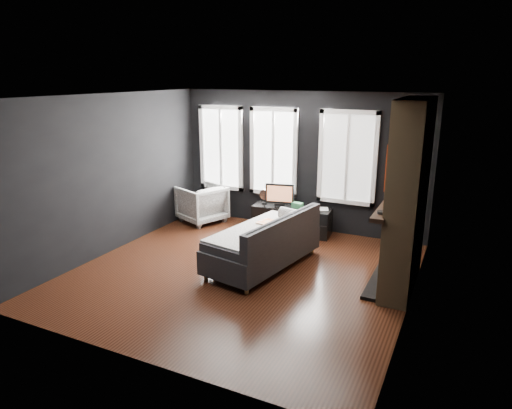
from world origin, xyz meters
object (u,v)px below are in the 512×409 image
at_px(sofa, 263,240).
at_px(media_console, 292,220).
at_px(monitor, 280,193).
at_px(armchair, 202,202).
at_px(book, 319,204).
at_px(mantel_vase, 395,191).
at_px(mug, 315,207).

relative_size(sofa, media_console, 1.37).
height_order(media_console, monitor, monitor).
distance_m(armchair, media_console, 1.97).
distance_m(monitor, book, 0.79).
relative_size(armchair, monitor, 1.51).
bearing_deg(book, monitor, -172.22).
distance_m(sofa, armchair, 2.63).
height_order(sofa, media_console, sofa).
bearing_deg(mantel_vase, monitor, 156.23).
xyz_separation_m(monitor, mug, (0.71, 0.04, -0.19)).
xyz_separation_m(media_console, mantel_vase, (2.04, -1.05, 1.05)).
bearing_deg(armchair, mug, 116.51).
distance_m(armchair, mug, 2.44).
bearing_deg(mug, monitor, -177.01).
bearing_deg(mug, sofa, -100.16).
xyz_separation_m(monitor, book, (0.77, 0.10, -0.14)).
bearing_deg(sofa, monitor, 114.23).
relative_size(media_console, monitor, 2.67).
bearing_deg(mug, book, 49.53).
bearing_deg(mantel_vase, armchair, 167.32).
bearing_deg(media_console, armchair, -179.54).
distance_m(media_console, book, 0.65).
bearing_deg(monitor, armchair, 171.46).
distance_m(monitor, mantel_vase, 2.55).
bearing_deg(media_console, mug, -4.74).
height_order(armchair, mantel_vase, mantel_vase).
bearing_deg(mantel_vase, sofa, -160.88).
height_order(armchair, mug, armchair).
bearing_deg(media_console, mantel_vase, -31.14).
relative_size(sofa, armchair, 2.43).
distance_m(media_console, mug, 0.57).
distance_m(mug, mantel_vase, 2.02).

